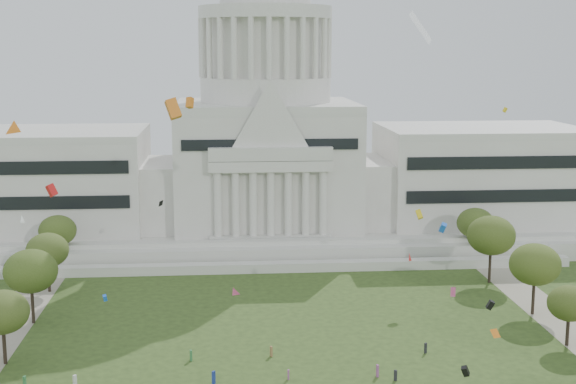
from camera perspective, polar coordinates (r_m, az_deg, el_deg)
capitol at (r=200.04m, az=-1.58°, el=2.96°), size 160.00×64.50×91.30m
row_tree_l_3 at (r=129.26m, az=-19.66°, el=-8.05°), size 8.12×8.12×11.55m
row_tree_r_3 at (r=137.12m, az=19.37°, el=-7.49°), size 7.01×7.01×9.98m
row_tree_l_4 at (r=146.10m, az=-17.83°, el=-5.38°), size 9.29×9.29×13.21m
row_tree_r_4 at (r=150.39m, az=17.16°, el=-4.95°), size 9.19×9.19×13.06m
row_tree_l_5 at (r=164.13m, az=-16.74°, el=-3.99°), size 8.33×8.33×11.85m
row_tree_r_5 at (r=168.12m, az=14.25°, el=-3.01°), size 9.82×9.82×13.96m
row_tree_l_6 at (r=181.76m, az=-16.07°, el=-2.65°), size 8.19×8.19×11.64m
row_tree_r_6 at (r=185.80m, az=13.19°, el=-2.17°), size 8.42×8.42×11.97m
kite_swarm at (r=99.17m, az=2.31°, el=-1.17°), size 87.16×104.64×59.17m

